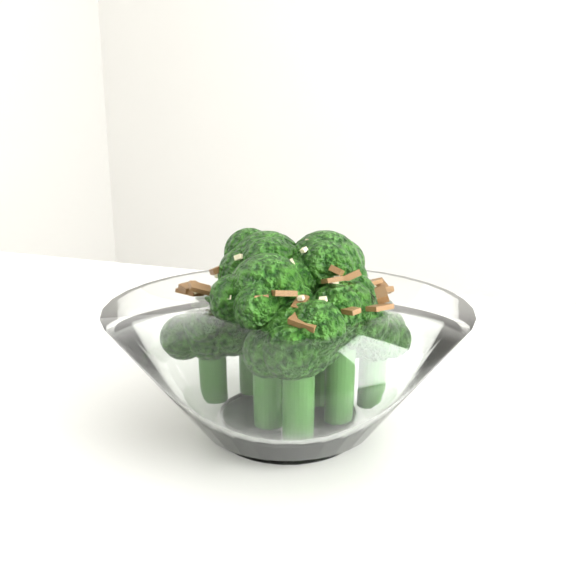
% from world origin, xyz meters
% --- Properties ---
extents(table, '(1.28, 0.92, 0.75)m').
position_xyz_m(table, '(-0.13, 0.05, 0.68)').
color(table, white).
rests_on(table, ground).
extents(broccoli_dish, '(0.23, 0.23, 0.13)m').
position_xyz_m(broccoli_dish, '(-0.03, 0.07, 0.80)').
color(broccoli_dish, white).
rests_on(broccoli_dish, table).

